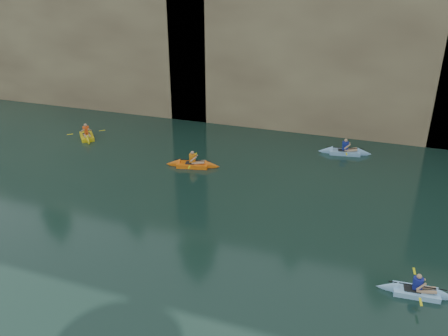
% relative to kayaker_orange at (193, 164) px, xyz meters
% --- Properties ---
extents(cliff, '(70.00, 16.00, 12.00)m').
position_rel_kayaker_orange_xyz_m(cliff, '(4.42, 17.04, 5.84)').
color(cliff, tan).
rests_on(cliff, ground).
extents(cliff_slab_west, '(26.00, 2.40, 10.56)m').
position_rel_kayaker_orange_xyz_m(cliff_slab_west, '(-15.58, 9.64, 5.12)').
color(cliff_slab_west, '#9F8960').
rests_on(cliff_slab_west, ground).
extents(cliff_slab_center, '(24.00, 2.40, 11.40)m').
position_rel_kayaker_orange_xyz_m(cliff_slab_center, '(6.42, 9.64, 5.54)').
color(cliff_slab_center, '#9F8960').
rests_on(cliff_slab_center, ground).
extents(sea_cave_west, '(4.50, 1.00, 4.00)m').
position_rel_kayaker_orange_xyz_m(sea_cave_west, '(-13.58, 8.99, 1.84)').
color(sea_cave_west, black).
rests_on(sea_cave_west, ground).
extents(sea_cave_center, '(3.50, 1.00, 3.20)m').
position_rel_kayaker_orange_xyz_m(sea_cave_center, '(0.42, 8.99, 1.44)').
color(sea_cave_center, black).
rests_on(sea_cave_center, ground).
extents(sea_cave_east, '(5.00, 1.00, 4.50)m').
position_rel_kayaker_orange_xyz_m(sea_cave_east, '(14.42, 8.99, 2.09)').
color(sea_cave_east, black).
rests_on(sea_cave_east, ground).
extents(kayaker_orange, '(3.40, 2.43, 1.26)m').
position_rel_kayaker_orange_xyz_m(kayaker_orange, '(0.00, 0.00, 0.00)').
color(kayaker_orange, orange).
rests_on(kayaker_orange, ground).
extents(kayaker_ltblue_near, '(2.82, 2.18, 1.09)m').
position_rel_kayaker_orange_xyz_m(kayaker_ltblue_near, '(12.25, -7.88, -0.02)').
color(kayaker_ltblue_near, '#98CBFF').
rests_on(kayaker_ltblue_near, ground).
extents(kayaker_yellow, '(2.79, 2.96, 1.34)m').
position_rel_kayaker_orange_xyz_m(kayaker_yellow, '(-9.17, 2.12, 0.01)').
color(kayaker_yellow, yellow).
rests_on(kayaker_yellow, ground).
extents(kayaker_ltblue_mid, '(3.49, 2.51, 1.30)m').
position_rel_kayaker_orange_xyz_m(kayaker_ltblue_mid, '(8.40, 5.30, 0.00)').
color(kayaker_ltblue_mid, '#82AEDA').
rests_on(kayaker_ltblue_mid, ground).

